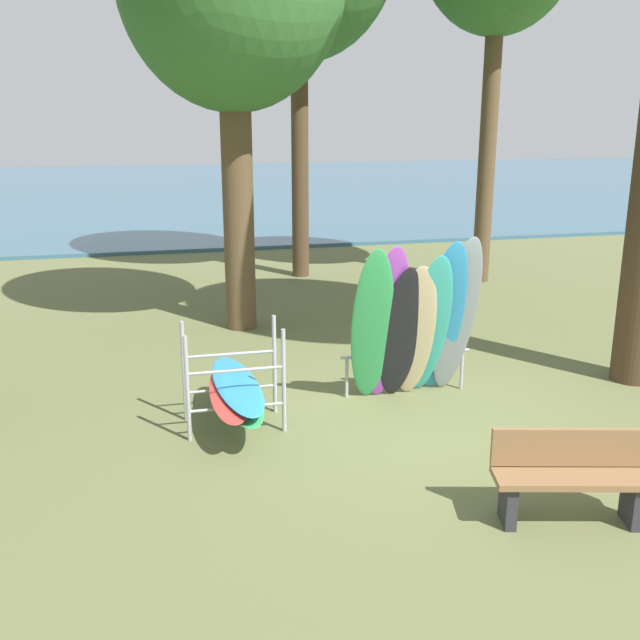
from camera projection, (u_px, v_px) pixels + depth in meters
The scene contains 5 objects.
ground_plane at pixel (418, 417), 9.02m from camera, with size 80.00×80.00×0.00m, color #60663D.
lake_water at pixel (204, 188), 37.06m from camera, with size 80.00×36.00×0.10m, color #38607A.
leaning_board_pile at pixel (416, 326), 9.27m from camera, with size 1.76×0.92×2.19m.
board_storage_rack at pixel (235, 388), 8.66m from camera, with size 1.15×2.13×1.25m.
park_bench at pixel (570, 475), 6.62m from camera, with size 1.46×0.74×0.85m.
Camera 1 is at (-3.14, -7.84, 3.58)m, focal length 41.18 mm.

